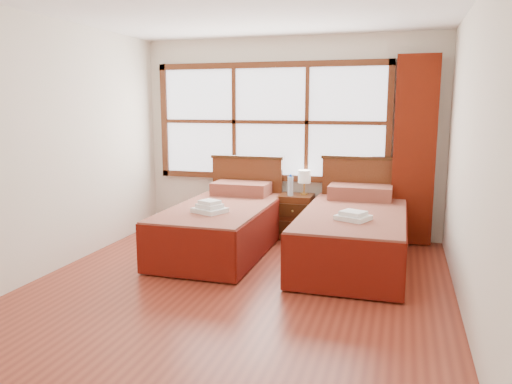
% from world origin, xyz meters
% --- Properties ---
extents(floor, '(4.50, 4.50, 0.00)m').
position_xyz_m(floor, '(0.00, 0.00, 0.00)').
color(floor, maroon).
rests_on(floor, ground).
extents(ceiling, '(4.50, 4.50, 0.00)m').
position_xyz_m(ceiling, '(0.00, 0.00, 2.60)').
color(ceiling, white).
rests_on(ceiling, wall_back).
extents(wall_back, '(4.00, 0.00, 4.00)m').
position_xyz_m(wall_back, '(0.00, 2.25, 1.30)').
color(wall_back, silver).
rests_on(wall_back, floor).
extents(wall_left, '(0.00, 4.50, 4.50)m').
position_xyz_m(wall_left, '(-2.00, 0.00, 1.30)').
color(wall_left, silver).
rests_on(wall_left, floor).
extents(wall_right, '(0.00, 4.50, 4.50)m').
position_xyz_m(wall_right, '(2.00, 0.00, 1.30)').
color(wall_right, silver).
rests_on(wall_right, floor).
extents(window, '(3.16, 0.06, 1.56)m').
position_xyz_m(window, '(-0.25, 2.21, 1.50)').
color(window, white).
rests_on(window, wall_back).
extents(curtain, '(0.50, 0.16, 2.30)m').
position_xyz_m(curtain, '(1.60, 2.11, 1.17)').
color(curtain, '#65180A').
rests_on(curtain, wall_back).
extents(bed_left, '(1.08, 2.10, 1.05)m').
position_xyz_m(bed_left, '(-0.55, 1.20, 0.32)').
color(bed_left, '#371D0B').
rests_on(bed_left, floor).
extents(bed_right, '(1.11, 2.16, 1.09)m').
position_xyz_m(bed_right, '(0.99, 1.20, 0.33)').
color(bed_right, '#371D0B').
rests_on(bed_right, floor).
extents(nightstand, '(0.43, 0.43, 0.57)m').
position_xyz_m(nightstand, '(0.16, 1.99, 0.29)').
color(nightstand, '#562812').
rests_on(nightstand, floor).
extents(towels_left, '(0.41, 0.39, 0.14)m').
position_xyz_m(towels_left, '(-0.54, 0.74, 0.61)').
color(towels_left, white).
rests_on(towels_left, bed_left).
extents(towels_right, '(0.39, 0.37, 0.09)m').
position_xyz_m(towels_right, '(1.02, 0.73, 0.62)').
color(towels_right, white).
rests_on(towels_right, bed_right).
extents(lamp, '(0.16, 0.16, 0.32)m').
position_xyz_m(lamp, '(0.26, 2.06, 0.80)').
color(lamp, gold).
rests_on(lamp, nightstand).
extents(bottle_near, '(0.07, 0.07, 0.28)m').
position_xyz_m(bottle_near, '(0.10, 1.92, 0.70)').
color(bottle_near, '#A8C2D8').
rests_on(bottle_near, nightstand).
extents(bottle_far, '(0.06, 0.06, 0.24)m').
position_xyz_m(bottle_far, '(0.10, 1.91, 0.68)').
color(bottle_far, '#A8C2D8').
rests_on(bottle_far, nightstand).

